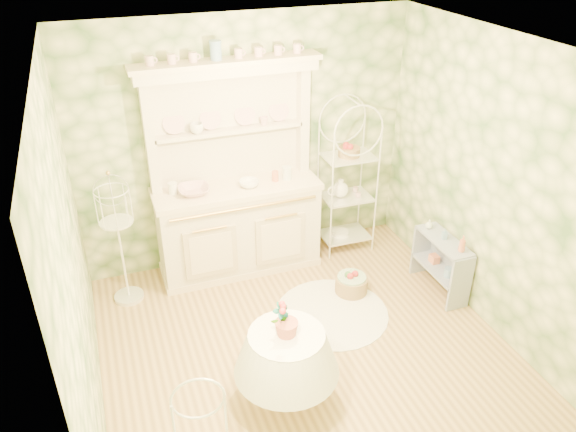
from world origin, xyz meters
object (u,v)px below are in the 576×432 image
object	(u,v)px
bakers_rack	(347,181)
floor_basket	(351,283)
round_table	(287,374)
birdcage_stand	(119,235)
side_shelf	(440,266)
kitchen_dresser	(236,174)

from	to	relation	value
bakers_rack	floor_basket	world-z (taller)	bakers_rack
round_table	birdcage_stand	distance (m)	2.19
floor_basket	side_shelf	bearing A→B (deg)	-16.72
birdcage_stand	floor_basket	size ratio (longest dim) A/B	4.22
side_shelf	round_table	xyz separation A→B (m)	(-2.03, -0.90, 0.01)
round_table	bakers_rack	bearing A→B (deg)	54.21
kitchen_dresser	round_table	world-z (taller)	kitchen_dresser
side_shelf	birdcage_stand	world-z (taller)	birdcage_stand
round_table	floor_basket	size ratio (longest dim) A/B	1.66
bakers_rack	floor_basket	bearing A→B (deg)	-109.24
bakers_rack	birdcage_stand	world-z (taller)	bakers_rack
side_shelf	round_table	world-z (taller)	round_table
round_table	birdcage_stand	xyz separation A→B (m)	(-1.07, 1.86, 0.46)
kitchen_dresser	round_table	bearing A→B (deg)	-95.01
round_table	birdcage_stand	size ratio (longest dim) A/B	0.39
kitchen_dresser	side_shelf	xyz separation A→B (m)	(1.85, -1.13, -0.85)
side_shelf	round_table	bearing A→B (deg)	-149.06
kitchen_dresser	floor_basket	world-z (taller)	kitchen_dresser
birdcage_stand	floor_basket	distance (m)	2.41
kitchen_dresser	round_table	size ratio (longest dim) A/B	3.82
round_table	birdcage_stand	world-z (taller)	birdcage_stand
kitchen_dresser	bakers_rack	xyz separation A→B (m)	(1.28, 0.01, -0.29)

